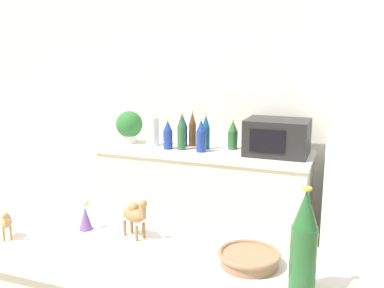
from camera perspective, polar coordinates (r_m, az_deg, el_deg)
wall_back at (r=3.72m, az=7.22°, el=5.73°), size 8.00×0.06×2.55m
back_counter at (r=3.67m, az=1.69°, el=-7.53°), size 1.75×0.63×0.90m
potted_plant at (r=3.81m, az=-8.36°, el=2.47°), size 0.23×0.23×0.28m
paper_towel_roll at (r=3.68m, az=-5.27°, el=1.69°), size 0.11×0.11×0.24m
microwave at (r=3.39m, az=11.29°, el=0.90°), size 0.48×0.37×0.28m
back_bottle_0 at (r=3.42m, az=1.22°, el=1.04°), size 0.08×0.08×0.27m
back_bottle_1 at (r=3.54m, az=-3.24°, el=1.21°), size 0.08×0.08×0.25m
back_bottle_2 at (r=3.50m, az=-1.44°, el=1.56°), size 0.07×0.07×0.30m
back_bottle_3 at (r=3.64m, az=0.06°, el=1.98°), size 0.06×0.06×0.30m
back_bottle_4 at (r=3.64m, az=-1.24°, el=1.75°), size 0.08×0.08×0.27m
back_bottle_5 at (r=3.54m, az=5.45°, el=1.18°), size 0.08×0.08×0.25m
back_bottle_6 at (r=3.53m, az=1.86°, el=1.57°), size 0.07×0.07×0.29m
wine_bottle at (r=1.36m, az=14.69°, el=-12.64°), size 0.08×0.08×0.34m
fruit_bowl at (r=1.54m, az=7.60°, el=-14.77°), size 0.22×0.22×0.05m
camel_figurine at (r=1.72m, az=-7.66°, el=-9.20°), size 0.14×0.10×0.17m
camel_figurine_second at (r=1.86m, az=-23.54°, el=-9.44°), size 0.09×0.09×0.12m
wise_man_figurine_crimson at (r=1.85m, az=-14.03°, el=-9.35°), size 0.06×0.06×0.13m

